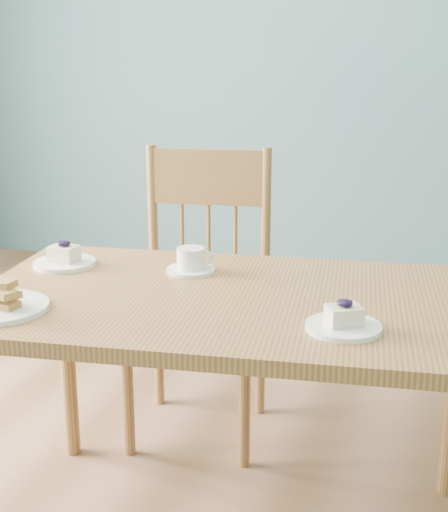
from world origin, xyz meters
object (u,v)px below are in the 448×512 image
(cheesecake_plate_near, at_px, (344,322))
(dining_table, at_px, (234,322))
(cheesecake_plate_far, at_px, (64,259))
(coffee_cup, at_px, (191,262))
(dining_chair, at_px, (200,293))

(cheesecake_plate_near, bearing_deg, dining_table, 154.24)
(cheesecake_plate_far, distance_m, coffee_cup, 0.38)
(cheesecake_plate_far, xyz_separation_m, coffee_cup, (0.37, 0.06, 0.01))
(dining_chair, relative_size, coffee_cup, 7.22)
(dining_table, bearing_deg, cheesecake_plate_near, -33.52)
(dining_chair, height_order, cheesecake_plate_near, dining_chair)
(dining_table, relative_size, dining_chair, 1.43)
(dining_chair, bearing_deg, cheesecake_plate_near, -56.99)
(cheesecake_plate_near, relative_size, cheesecake_plate_far, 0.95)
(cheesecake_plate_near, distance_m, coffee_cup, 0.57)
(cheesecake_plate_near, bearing_deg, coffee_cup, 147.64)
(cheesecake_plate_near, relative_size, coffee_cup, 1.23)
(dining_chair, xyz_separation_m, cheesecake_plate_far, (-0.25, -0.46, 0.22))
(dining_table, bearing_deg, dining_chair, 110.76)
(coffee_cup, bearing_deg, cheesecake_plate_near, -56.28)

